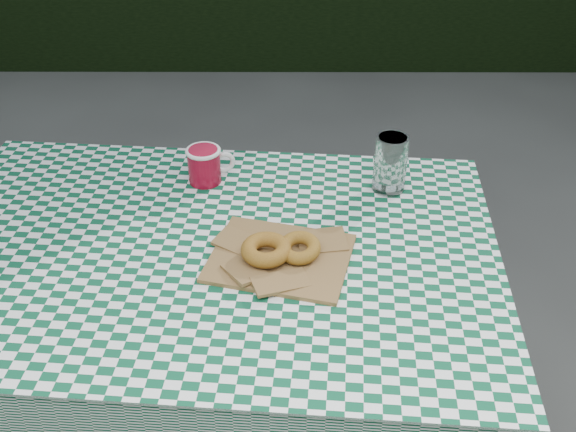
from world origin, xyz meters
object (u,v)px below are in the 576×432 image
object	(u,v)px
paper_bag	(280,257)
drinking_glass	(390,164)
table	(216,370)
coffee_mug	(204,166)

from	to	relation	value
paper_bag	drinking_glass	bearing A→B (deg)	46.92
table	coffee_mug	world-z (taller)	coffee_mug
paper_bag	drinking_glass	xyz separation A→B (m)	(0.26, 0.27, 0.06)
table	drinking_glass	world-z (taller)	drinking_glass
coffee_mug	drinking_glass	xyz separation A→B (m)	(0.44, -0.03, 0.03)
table	coffee_mug	size ratio (longest dim) A/B	7.78
paper_bag	coffee_mug	size ratio (longest dim) A/B	1.79
table	coffee_mug	xyz separation A→B (m)	(-0.03, 0.26, 0.43)
paper_bag	drinking_glass	size ratio (longest dim) A/B	2.01
table	drinking_glass	distance (m)	0.66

